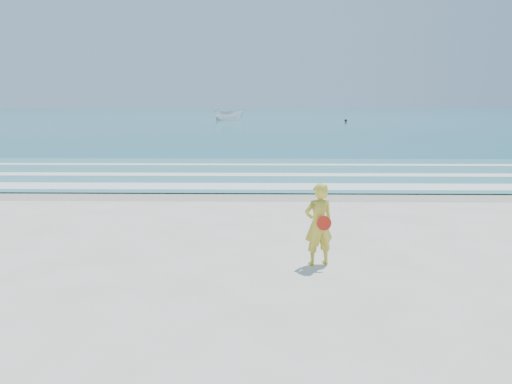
{
  "coord_description": "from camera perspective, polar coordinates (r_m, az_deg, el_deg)",
  "views": [
    {
      "loc": [
        0.11,
        -7.3,
        3.07
      ],
      "look_at": [
        -0.09,
        4.0,
        1.0
      ],
      "focal_mm": 35.0,
      "sensor_mm": 36.0,
      "label": 1
    }
  ],
  "objects": [
    {
      "name": "ground",
      "position": [
        7.92,
        0.17,
        -12.44
      ],
      "size": [
        400.0,
        400.0,
        0.0
      ],
      "primitive_type": "plane",
      "color": "silver",
      "rests_on": "ground"
    },
    {
      "name": "wet_sand",
      "position": [
        16.58,
        0.64,
        -0.28
      ],
      "size": [
        400.0,
        2.4,
        0.0
      ],
      "primitive_type": "cube",
      "color": "#B2A893",
      "rests_on": "ground"
    },
    {
      "name": "ocean",
      "position": [
        112.34,
        0.98,
        8.83
      ],
      "size": [
        400.0,
        190.0,
        0.04
      ],
      "primitive_type": "cube",
      "color": "#19727F",
      "rests_on": "ground"
    },
    {
      "name": "shallow",
      "position": [
        21.51,
        0.73,
        2.3
      ],
      "size": [
        400.0,
        10.0,
        0.01
      ],
      "primitive_type": "cube",
      "color": "#59B7AD",
      "rests_on": "ocean"
    },
    {
      "name": "foam_near",
      "position": [
        17.85,
        0.67,
        0.66
      ],
      "size": [
        400.0,
        1.4,
        0.01
      ],
      "primitive_type": "cube",
      "color": "white",
      "rests_on": "shallow"
    },
    {
      "name": "foam_mid",
      "position": [
        20.72,
        0.72,
        2.01
      ],
      "size": [
        400.0,
        0.9,
        0.01
      ],
      "primitive_type": "cube",
      "color": "white",
      "rests_on": "shallow"
    },
    {
      "name": "foam_far",
      "position": [
        23.99,
        0.76,
        3.16
      ],
      "size": [
        400.0,
        0.6,
        0.01
      ],
      "primitive_type": "cube",
      "color": "white",
      "rests_on": "shallow"
    },
    {
      "name": "boat",
      "position": [
        78.59,
        -3.06,
        8.84
      ],
      "size": [
        4.8,
        1.9,
        1.84
      ],
      "primitive_type": "imported",
      "rotation": [
        0.0,
        0.0,
        1.55
      ],
      "color": "white",
      "rests_on": "ocean"
    },
    {
      "name": "buoy",
      "position": [
        74.49,
        10.22,
        8.05
      ],
      "size": [
        0.4,
        0.4,
        0.4
      ],
      "primitive_type": "sphere",
      "color": "black",
      "rests_on": "ocean"
    },
    {
      "name": "woman",
      "position": [
        9.46,
        7.17,
        -3.68
      ],
      "size": [
        0.66,
        0.54,
        1.57
      ],
      "color": "gold",
      "rests_on": "ground"
    }
  ]
}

